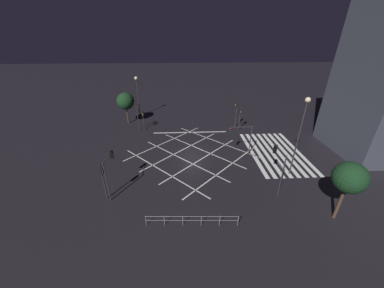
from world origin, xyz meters
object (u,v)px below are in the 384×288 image
(traffic_light_sw_main, at_px, (278,160))
(street_tree_near, at_px, (125,101))
(street_tree_far, at_px, (350,178))
(traffic_light_se_main, at_px, (240,114))
(street_lamp_west, at_px, (137,86))
(traffic_light_nw_cross, at_px, (103,175))
(traffic_light_ne_main, at_px, (143,117))
(street_lamp_east, at_px, (302,122))
(traffic_light_se_cross, at_px, (236,110))
(traffic_light_ne_cross, at_px, (138,113))
(traffic_light_median_south, at_px, (240,134))
(traffic_light_nw_main, at_px, (109,165))

(traffic_light_sw_main, relative_size, street_tree_near, 0.83)
(street_tree_far, bearing_deg, traffic_light_se_main, 11.11)
(street_lamp_west, bearing_deg, traffic_light_nw_cross, -178.25)
(traffic_light_nw_cross, distance_m, street_lamp_west, 23.71)
(traffic_light_nw_cross, relative_size, traffic_light_se_main, 0.95)
(traffic_light_nw_cross, height_order, traffic_light_sw_main, traffic_light_sw_main)
(traffic_light_ne_main, distance_m, street_lamp_east, 23.32)
(traffic_light_se_main, height_order, street_lamp_west, street_lamp_west)
(traffic_light_se_main, height_order, traffic_light_se_cross, traffic_light_se_cross)
(traffic_light_ne_cross, height_order, street_lamp_west, street_lamp_west)
(traffic_light_se_main, relative_size, street_lamp_east, 0.45)
(traffic_light_nw_cross, xyz_separation_m, traffic_light_se_main, (15.70, -16.79, 0.15))
(traffic_light_sw_main, xyz_separation_m, street_lamp_west, (22.56, 17.52, 2.49))
(traffic_light_se_cross, bearing_deg, traffic_light_median_south, 79.91)
(street_lamp_west, bearing_deg, street_tree_far, -141.75)
(traffic_light_ne_main, xyz_separation_m, traffic_light_median_south, (-8.88, -13.64, 0.68))
(traffic_light_se_main, bearing_deg, street_tree_near, -102.60)
(street_tree_near, bearing_deg, traffic_light_sw_main, -134.93)
(traffic_light_ne_main, distance_m, street_lamp_west, 7.85)
(traffic_light_median_south, distance_m, traffic_light_nw_main, 15.87)
(traffic_light_nw_cross, distance_m, traffic_light_nw_main, 1.21)
(traffic_light_sw_main, height_order, street_lamp_east, street_lamp_east)
(street_tree_far, bearing_deg, traffic_light_ne_cross, 44.97)
(traffic_light_se_main, xyz_separation_m, traffic_light_nw_main, (-14.62, 16.45, 0.28))
(street_lamp_east, bearing_deg, traffic_light_nw_cross, 99.17)
(street_lamp_west, height_order, street_tree_near, street_lamp_west)
(traffic_light_ne_cross, bearing_deg, street_lamp_east, -35.16)
(traffic_light_ne_cross, bearing_deg, traffic_light_nw_cross, -90.93)
(traffic_light_sw_main, relative_size, street_tree_far, 0.82)
(traffic_light_nw_main, bearing_deg, traffic_light_se_cross, -45.53)
(traffic_light_nw_main, bearing_deg, street_tree_far, -102.73)
(traffic_light_ne_cross, xyz_separation_m, street_lamp_east, (-13.65, -19.38, 3.45))
(traffic_light_sw_main, distance_m, street_lamp_west, 28.68)
(traffic_light_se_cross, relative_size, street_lamp_west, 0.61)
(traffic_light_se_cross, height_order, street_tree_near, street_tree_near)
(traffic_light_se_cross, bearing_deg, street_tree_near, -9.78)
(traffic_light_nw_cross, relative_size, traffic_light_ne_main, 1.16)
(traffic_light_sw_main, height_order, traffic_light_nw_main, traffic_light_sw_main)
(street_lamp_west, distance_m, street_tree_near, 4.27)
(street_lamp_east, bearing_deg, street_lamp_west, 45.05)
(traffic_light_ne_cross, relative_size, street_lamp_east, 0.46)
(traffic_light_ne_cross, bearing_deg, traffic_light_se_main, -3.88)
(traffic_light_ne_cross, xyz_separation_m, traffic_light_se_cross, (-0.07, -16.04, 0.33))
(traffic_light_ne_cross, bearing_deg, traffic_light_nw_main, -89.75)
(traffic_light_sw_main, xyz_separation_m, traffic_light_ne_cross, (15.88, 16.54, -0.43))
(traffic_light_ne_cross, bearing_deg, traffic_light_median_south, -31.97)
(traffic_light_se_main, bearing_deg, traffic_light_sw_main, 0.07)
(traffic_light_ne_main, xyz_separation_m, street_tree_near, (3.26, 3.32, 1.65))
(traffic_light_nw_cross, xyz_separation_m, street_tree_far, (-3.48, -20.56, 1.50))
(traffic_light_nw_main, relative_size, street_lamp_east, 0.48)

